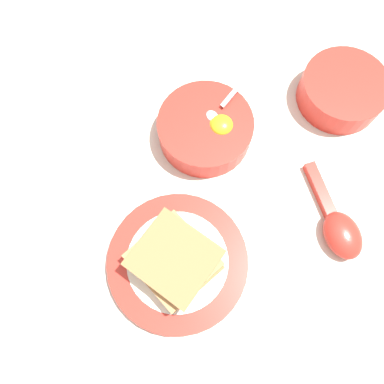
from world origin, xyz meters
name	(u,v)px	position (x,y,z in m)	size (l,w,h in m)	color
ground_plane	(283,170)	(0.00, 0.00, 0.00)	(3.00, 3.00, 0.00)	silver
egg_bowl	(206,129)	(0.13, 0.06, 0.03)	(0.15, 0.16, 0.08)	red
toast_plate	(178,262)	(-0.01, 0.22, 0.01)	(0.21, 0.21, 0.02)	red
toast_sandwich	(174,260)	(-0.01, 0.23, 0.04)	(0.13, 0.12, 0.05)	#9E7042
soup_spoon	(339,228)	(-0.12, 0.00, 0.02)	(0.16, 0.09, 0.03)	red
congee_bowl	(343,90)	(0.04, -0.16, 0.03)	(0.14, 0.14, 0.05)	red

